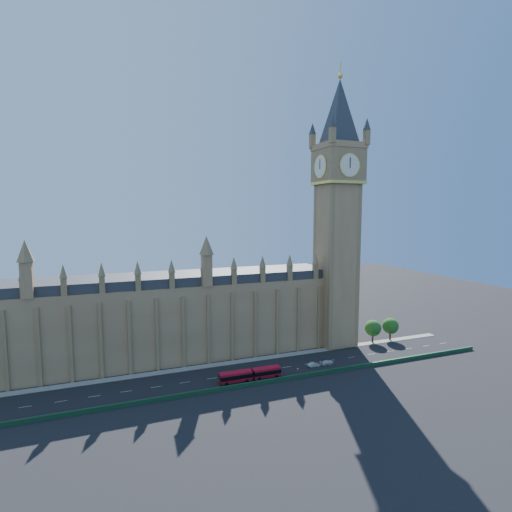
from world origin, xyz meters
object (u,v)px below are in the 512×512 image
object	(u,v)px
car_silver	(314,365)
car_white	(327,362)
red_bus	(250,375)
car_grey	(264,375)

from	to	relation	value
car_silver	car_white	world-z (taller)	car_white
car_silver	red_bus	bearing A→B (deg)	97.83
car_white	car_silver	bearing A→B (deg)	83.84
car_white	car_grey	bearing A→B (deg)	88.45
car_grey	car_white	xyz separation A→B (m)	(22.66, 2.04, -0.14)
car_grey	car_silver	xyz separation A→B (m)	(17.84, 2.00, -0.16)
car_grey	car_white	world-z (taller)	car_grey
car_grey	red_bus	bearing A→B (deg)	97.25
car_grey	car_white	size ratio (longest dim) A/B	1.03
car_grey	car_silver	world-z (taller)	car_grey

